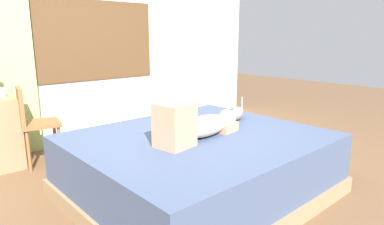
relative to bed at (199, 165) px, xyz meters
The scene contains 8 objects.
ground_plane 0.28m from the bed, 160.36° to the left, with size 16.00×16.00×0.00m, color brown.
back_wall_with_window 2.58m from the bed, 92.04° to the left, with size 6.40×0.14×2.90m.
bed is the anchor object (origin of this frame).
person_lying 0.40m from the bed, 140.18° to the right, with size 0.94×0.38×0.34m.
cat 0.74m from the bed, 11.36° to the left, with size 0.34×0.20×0.21m.
cup 2.27m from the bed, 118.00° to the left, with size 0.07×0.07×0.10m, color white.
chair_by_desk 1.87m from the bed, 117.29° to the left, with size 0.45×0.45×0.86m.
curtain_left 2.55m from the bed, 111.11° to the left, with size 0.44×0.06×2.62m, color #ADCC75.
Camera 1 is at (-1.82, -2.06, 1.37)m, focal length 31.56 mm.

